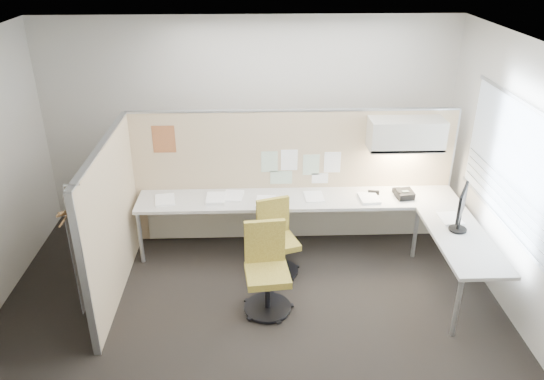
{
  "coord_description": "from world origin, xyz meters",
  "views": [
    {
      "loc": [
        0.05,
        -4.61,
        3.7
      ],
      "look_at": [
        0.25,
        0.8,
        1.07
      ],
      "focal_mm": 35.0,
      "sensor_mm": 36.0,
      "label": 1
    }
  ],
  "objects_px": {
    "chair_left": "(267,271)",
    "phone": "(404,194)",
    "desk": "(326,212)",
    "chair_right": "(277,240)",
    "monitor": "(461,207)"
  },
  "relations": [
    {
      "from": "chair_left",
      "to": "phone",
      "type": "relative_size",
      "value": 4.1
    },
    {
      "from": "desk",
      "to": "chair_right",
      "type": "xyz_separation_m",
      "value": [
        -0.62,
        -0.34,
        -0.18
      ]
    },
    {
      "from": "desk",
      "to": "phone",
      "type": "xyz_separation_m",
      "value": [
        0.98,
        0.09,
        0.18
      ]
    },
    {
      "from": "chair_right",
      "to": "monitor",
      "type": "bearing_deg",
      "value": -28.93
    },
    {
      "from": "phone",
      "to": "desk",
      "type": "bearing_deg",
      "value": 175.39
    },
    {
      "from": "desk",
      "to": "chair_right",
      "type": "relative_size",
      "value": 4.47
    },
    {
      "from": "monitor",
      "to": "phone",
      "type": "relative_size",
      "value": 2.12
    },
    {
      "from": "phone",
      "to": "chair_right",
      "type": "bearing_deg",
      "value": -174.95
    },
    {
      "from": "chair_left",
      "to": "monitor",
      "type": "relative_size",
      "value": 1.94
    },
    {
      "from": "desk",
      "to": "chair_left",
      "type": "xyz_separation_m",
      "value": [
        -0.76,
        -1.03,
        -0.15
      ]
    },
    {
      "from": "chair_left",
      "to": "chair_right",
      "type": "xyz_separation_m",
      "value": [
        0.14,
        0.69,
        -0.04
      ]
    },
    {
      "from": "chair_left",
      "to": "monitor",
      "type": "distance_m",
      "value": 2.23
    },
    {
      "from": "chair_left",
      "to": "monitor",
      "type": "bearing_deg",
      "value": 2.54
    },
    {
      "from": "desk",
      "to": "monitor",
      "type": "bearing_deg",
      "value": -27.78
    },
    {
      "from": "monitor",
      "to": "desk",
      "type": "bearing_deg",
      "value": 91.04
    }
  ]
}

